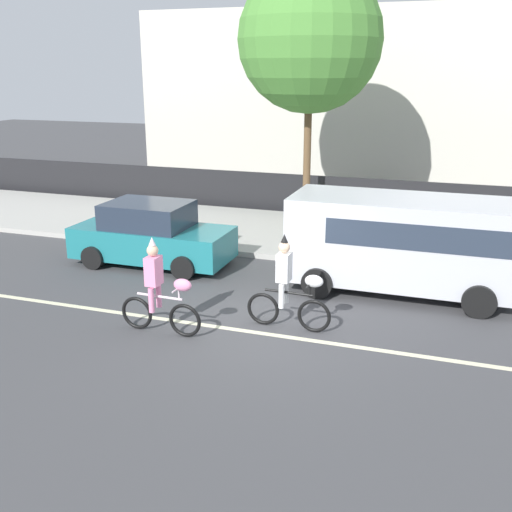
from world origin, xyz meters
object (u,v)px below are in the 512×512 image
parade_cyclist_zebra (289,288)px  parked_car_teal (152,235)px  parade_cyclist_pink (160,292)px  parked_van_silver (406,238)px

parade_cyclist_zebra → parked_car_teal: bearing=148.3°
parade_cyclist_zebra → parade_cyclist_pink: bearing=-156.2°
parked_van_silver → parked_car_teal: parked_van_silver is taller
parade_cyclist_pink → parked_car_teal: bearing=120.5°
parade_cyclist_pink → parked_car_teal: size_ratio=0.47×
parade_cyclist_pink → parked_car_teal: (-2.23, 3.78, -0.06)m
parked_car_teal → parade_cyclist_pink: bearing=-59.5°
parked_van_silver → parked_car_teal: 6.44m
parked_van_silver → parked_car_teal: (-6.42, -0.01, -0.50)m
parade_cyclist_zebra → parked_van_silver: bearing=55.5°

